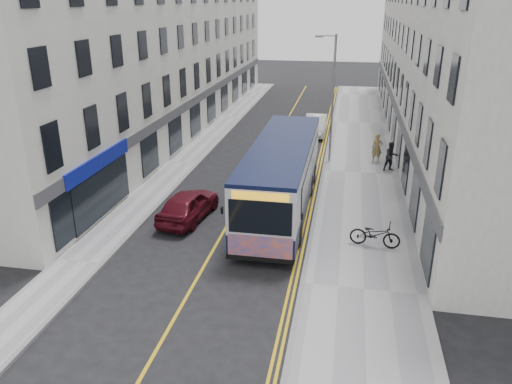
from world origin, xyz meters
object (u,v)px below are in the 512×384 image
at_px(streetlamp, 332,95).
at_px(car_white, 316,125).
at_px(pedestrian_near, 377,148).
at_px(bicycle, 375,234).
at_px(city_bus, 282,174).
at_px(car_maroon, 188,205).
at_px(pedestrian_far, 391,157).

height_order(streetlamp, car_white, streetlamp).
bearing_deg(pedestrian_near, streetlamp, 178.16).
distance_m(streetlamp, bicycle, 12.55).
height_order(city_bus, pedestrian_near, city_bus).
relative_size(streetlamp, car_maroon, 1.85).
xyz_separation_m(streetlamp, car_white, (-1.35, 7.04, -3.64)).
bearing_deg(pedestrian_far, car_white, 99.38).
bearing_deg(car_white, city_bus, -92.57).
distance_m(pedestrian_far, car_maroon, 13.37).
xyz_separation_m(bicycle, car_maroon, (-8.72, 1.51, 0.06)).
bearing_deg(car_maroon, pedestrian_near, -123.94).
bearing_deg(pedestrian_far, bicycle, -119.44).
xyz_separation_m(city_bus, bicycle, (4.48, -3.39, -1.23)).
bearing_deg(pedestrian_near, car_white, 115.81).
distance_m(city_bus, bicycle, 5.75).
bearing_deg(bicycle, streetlamp, 19.75).
xyz_separation_m(bicycle, car_white, (-3.90, 18.75, 0.06)).
bearing_deg(city_bus, bicycle, -37.13).
height_order(city_bus, pedestrian_far, city_bus).
height_order(city_bus, car_maroon, city_bus).
bearing_deg(pedestrian_far, streetlamp, 138.45).
bearing_deg(car_white, bicycle, -78.67).
height_order(streetlamp, car_maroon, streetlamp).
bearing_deg(pedestrian_far, city_bus, -151.87).
xyz_separation_m(bicycle, pedestrian_far, (1.28, 10.38, 0.34)).
relative_size(city_bus, car_white, 2.68).
xyz_separation_m(pedestrian_near, pedestrian_far, (0.78, -1.62, -0.03)).
xyz_separation_m(pedestrian_near, car_white, (-4.40, 6.75, -0.31)).
bearing_deg(car_maroon, bicycle, 177.54).
bearing_deg(bicycle, car_white, 19.23).
distance_m(streetlamp, city_bus, 8.90).
distance_m(pedestrian_near, car_maroon, 13.98).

